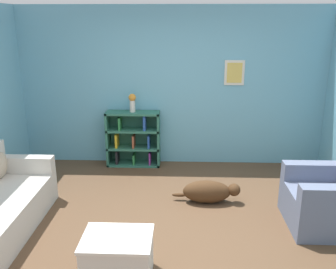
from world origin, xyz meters
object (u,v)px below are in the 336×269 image
dog (209,191)px  bookshelf (133,139)px  recliner_chair (332,198)px  vase (132,102)px  coffee_table (118,257)px

dog → bookshelf: bearing=131.4°
recliner_chair → dog: recliner_chair is taller
vase → bookshelf: bearing=95.8°
recliner_chair → vase: (-2.59, 1.84, 0.74)m
coffee_table → vase: bearing=94.4°
coffee_table → dog: coffee_table is taller
bookshelf → dog: bookshelf is taller
bookshelf → coffee_table: bearing=-85.6°
dog → recliner_chair: bearing=-20.4°
coffee_table → dog: size_ratio=0.71×
recliner_chair → dog: (-1.41, 0.52, -0.20)m
vase → dog: bearing=-48.2°
dog → vase: vase is taller
recliner_chair → coffee_table: recliner_chair is taller
recliner_chair → bookshelf: bearing=144.3°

